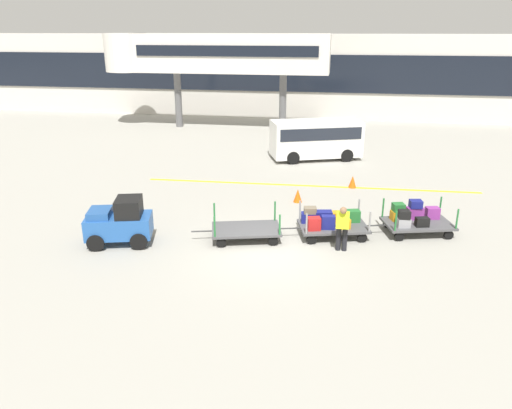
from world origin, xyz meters
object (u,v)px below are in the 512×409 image
at_px(baggage_cart_tail, 415,218).
at_px(baggage_cart_lead, 246,230).
at_px(safety_cone_near, 298,196).
at_px(baggage_cart_middle, 330,222).
at_px(baggage_handler, 342,226).
at_px(shuttle_van, 316,137).
at_px(safety_cone_far, 353,182).
at_px(baggage_tug, 120,222).

bearing_deg(baggage_cart_tail, baggage_cart_lead, -164.35).
distance_m(baggage_cart_lead, safety_cone_near, 4.33).
height_order(baggage_cart_middle, safety_cone_near, baggage_cart_middle).
bearing_deg(baggage_cart_lead, baggage_handler, -7.29).
height_order(baggage_cart_lead, baggage_cart_middle, same).
height_order(baggage_handler, safety_cone_near, baggage_handler).
distance_m(baggage_handler, shuttle_van, 11.96).
xyz_separation_m(baggage_cart_lead, safety_cone_far, (3.62, 6.50, -0.07)).
height_order(baggage_cart_tail, baggage_handler, baggage_handler).
xyz_separation_m(baggage_cart_lead, baggage_cart_tail, (5.69, 1.59, 0.18)).
xyz_separation_m(baggage_cart_middle, baggage_handler, (0.42, -1.23, 0.36)).
bearing_deg(baggage_cart_middle, baggage_handler, -71.00).
xyz_separation_m(baggage_tug, safety_cone_near, (5.39, 5.18, -0.48)).
bearing_deg(safety_cone_near, baggage_handler, -67.96).
distance_m(baggage_cart_middle, baggage_cart_tail, 3.01).
height_order(baggage_cart_tail, safety_cone_far, baggage_cart_tail).
xyz_separation_m(baggage_cart_lead, baggage_cart_middle, (2.78, 0.82, 0.16)).
height_order(baggage_tug, baggage_cart_lead, baggage_tug).
height_order(baggage_cart_lead, safety_cone_far, baggage_cart_lead).
bearing_deg(baggage_handler, baggage_cart_lead, 172.71).
height_order(baggage_tug, shuttle_van, shuttle_van).
bearing_deg(shuttle_van, baggage_tug, -114.33).
relative_size(baggage_handler, safety_cone_far, 2.84).
relative_size(baggage_cart_lead, baggage_handler, 1.97).
xyz_separation_m(baggage_cart_tail, safety_cone_far, (-2.07, 4.90, -0.25)).
xyz_separation_m(baggage_handler, safety_cone_near, (-1.83, 4.52, -0.59)).
bearing_deg(safety_cone_far, baggage_handler, -93.42).
bearing_deg(safety_cone_near, baggage_cart_tail, -30.28).
bearing_deg(safety_cone_near, baggage_cart_middle, -66.87).
bearing_deg(baggage_cart_middle, baggage_cart_lead, -163.65).
height_order(baggage_cart_tail, shuttle_van, shuttle_van).
height_order(baggage_cart_middle, safety_cone_far, baggage_cart_middle).
xyz_separation_m(baggage_handler, safety_cone_far, (0.41, 6.91, -0.59)).
bearing_deg(shuttle_van, baggage_handler, -82.50).
bearing_deg(baggage_cart_middle, baggage_tug, -164.49).
bearing_deg(shuttle_van, baggage_cart_middle, -83.88).
xyz_separation_m(baggage_tug, baggage_handler, (7.22, 0.66, 0.11)).
xyz_separation_m(baggage_tug, baggage_cart_middle, (6.80, 1.89, -0.24)).
relative_size(shuttle_van, safety_cone_far, 9.38).
bearing_deg(baggage_handler, baggage_cart_middle, 109.00).
distance_m(baggage_handler, safety_cone_near, 4.91).
distance_m(baggage_cart_lead, baggage_handler, 3.27).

